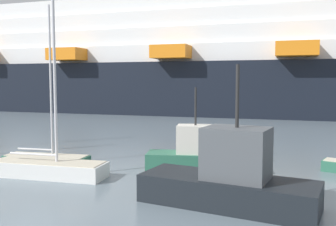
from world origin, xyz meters
The scene contains 5 objects.
sailboat_0 centered at (-3.36, 6.69, 0.55)m, with size 5.97×1.97×11.32m.
sailboat_6 centered at (-5.29, 9.28, 0.41)m, with size 5.08×1.72×9.05m.
fishing_boat_0 centered at (3.58, 10.15, 0.83)m, with size 5.93×2.64×4.46m.
fishing_boat_1 centered at (5.98, 4.89, 1.05)m, with size 7.05×3.47×5.42m.
cruise_ship centered at (1.07, 48.20, 7.56)m, with size 133.35×21.77×23.58m.
Camera 1 is at (7.96, -9.54, 4.82)m, focal length 40.87 mm.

